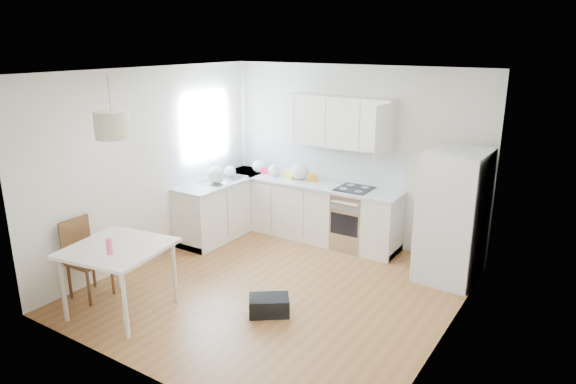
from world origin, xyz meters
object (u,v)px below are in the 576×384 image
object	(u,v)px
dining_chair	(89,260)
gym_bag	(269,305)
dining_table	(118,254)
refrigerator	(454,216)

from	to	relation	value
dining_chair	gym_bag	xyz separation A→B (m)	(2.08, 0.83, -0.38)
dining_table	dining_chair	xyz separation A→B (m)	(-0.61, 0.04, -0.23)
dining_chair	refrigerator	bearing A→B (deg)	37.59
refrigerator	gym_bag	world-z (taller)	refrigerator
refrigerator	dining_table	bearing A→B (deg)	-133.10
dining_table	gym_bag	xyz separation A→B (m)	(1.47, 0.87, -0.61)
refrigerator	dining_table	xyz separation A→B (m)	(-2.95, -2.95, -0.14)
refrigerator	dining_chair	world-z (taller)	refrigerator
dining_chair	gym_bag	size ratio (longest dim) A/B	2.14
gym_bag	refrigerator	bearing A→B (deg)	18.28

